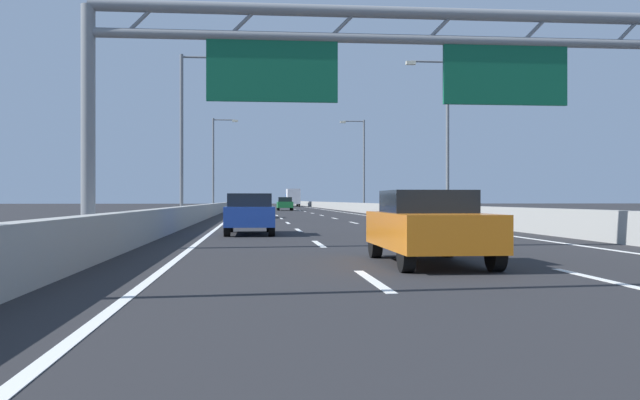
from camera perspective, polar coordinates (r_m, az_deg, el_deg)
The scene contains 49 objects.
ground_plane at distance 98.23m, azimuth -3.32°, elevation -0.71°, with size 260.00×260.00×0.00m, color #262628.
lane_dash_left_1 at distance 10.89m, azimuth 4.36°, elevation -6.59°, with size 0.16×3.00×0.01m, color white.
lane_dash_left_2 at distance 19.78m, azimuth -0.09°, elevation -3.61°, with size 0.16×3.00×0.01m, color white.
lane_dash_left_3 at distance 28.74m, azimuth -1.77°, elevation -2.48°, with size 0.16×3.00×0.01m, color white.
lane_dash_left_4 at distance 37.72m, azimuth -2.64°, elevation -1.88°, with size 0.16×3.00×0.01m, color white.
lane_dash_left_5 at distance 46.71m, azimuth -3.18°, elevation -1.52°, with size 0.16×3.00×0.01m, color white.
lane_dash_left_6 at distance 55.70m, azimuth -3.55°, elevation -1.27°, with size 0.16×3.00×0.01m, color white.
lane_dash_left_7 at distance 64.70m, azimuth -3.81°, elevation -1.09°, with size 0.16×3.00×0.01m, color white.
lane_dash_left_8 at distance 73.69m, azimuth -4.01°, elevation -0.95°, with size 0.16×3.00×0.01m, color white.
lane_dash_left_9 at distance 82.69m, azimuth -4.17°, elevation -0.85°, with size 0.16×3.00×0.01m, color white.
lane_dash_left_10 at distance 91.68m, azimuth -4.29°, elevation -0.76°, with size 0.16×3.00×0.01m, color white.
lane_dash_left_11 at distance 100.68m, azimuth -4.39°, elevation -0.69°, with size 0.16×3.00×0.01m, color white.
lane_dash_left_12 at distance 109.68m, azimuth -4.48°, elevation -0.63°, with size 0.16×3.00×0.01m, color white.
lane_dash_left_13 at distance 118.68m, azimuth -4.55°, elevation -0.58°, with size 0.16×3.00×0.01m, color white.
lane_dash_left_14 at distance 127.68m, azimuth -4.62°, elevation -0.54°, with size 0.16×3.00×0.01m, color white.
lane_dash_left_15 at distance 136.68m, azimuth -4.67°, elevation -0.50°, with size 0.16×3.00×0.01m, color white.
lane_dash_left_16 at distance 145.67m, azimuth -4.72°, elevation -0.47°, with size 0.16×3.00×0.01m, color white.
lane_dash_left_17 at distance 154.67m, azimuth -4.76°, elevation -0.44°, with size 0.16×3.00×0.01m, color white.
lane_dash_right_1 at distance 12.03m, azimuth 21.60°, elevation -5.96°, with size 0.16×3.00×0.01m, color white.
lane_dash_right_2 at distance 20.44m, azimuth 10.03°, elevation -3.50°, with size 0.16×3.00×0.01m, color white.
lane_dash_right_3 at distance 29.20m, azimuth 5.31°, elevation -2.44°, with size 0.16×3.00×0.01m, color white.
lane_dash_right_4 at distance 38.07m, azimuth 2.78°, elevation -1.87°, with size 0.16×3.00×0.01m, color white.
lane_dash_right_5 at distance 46.99m, azimuth 1.21°, elevation -1.51°, with size 0.16×3.00×0.01m, color white.
lane_dash_right_6 at distance 55.94m, azimuth 0.14°, elevation -1.26°, with size 0.16×3.00×0.01m, color white.
lane_dash_right_7 at distance 64.90m, azimuth -0.63°, elevation -1.08°, with size 0.16×3.00×0.01m, color white.
lane_dash_right_8 at distance 73.87m, azimuth -1.22°, elevation -0.95°, with size 0.16×3.00×0.01m, color white.
lane_dash_right_9 at distance 82.85m, azimuth -1.68°, elevation -0.84°, with size 0.16×3.00×0.01m, color white.
lane_dash_right_10 at distance 91.83m, azimuth -2.04°, elevation -0.76°, with size 0.16×3.00×0.01m, color white.
lane_dash_right_11 at distance 100.81m, azimuth -2.35°, elevation -0.69°, with size 0.16×3.00×0.01m, color white.
lane_dash_right_12 at distance 109.80m, azimuth -2.60°, elevation -0.63°, with size 0.16×3.00×0.01m, color white.
lane_dash_right_13 at distance 118.79m, azimuth -2.82°, elevation -0.58°, with size 0.16×3.00×0.01m, color white.
lane_dash_right_14 at distance 127.78m, azimuth -3.00°, elevation -0.54°, with size 0.16×3.00×0.01m, color white.
lane_dash_right_15 at distance 136.77m, azimuth -3.16°, elevation -0.50°, with size 0.16×3.00×0.01m, color white.
lane_dash_right_16 at distance 145.76m, azimuth -3.30°, elevation -0.47°, with size 0.16×3.00×0.01m, color white.
lane_dash_right_17 at distance 154.76m, azimuth -3.43°, elevation -0.44°, with size 0.16×3.00×0.01m, color white.
edge_line_left at distance 86.18m, azimuth -6.51°, elevation -0.81°, with size 0.16×176.00×0.01m, color white.
edge_line_right at distance 86.62m, azimuth 0.45°, elevation -0.81°, with size 0.16×176.00×0.01m, color white.
barrier_left at distance 108.21m, azimuth -7.17°, elevation -0.39°, with size 0.45×220.00×0.95m.
barrier_right at distance 108.67m, azimuth 0.12°, elevation -0.39°, with size 0.45×220.00×0.95m.
sign_gantry at distance 18.83m, azimuth 5.89°, elevation 10.87°, with size 15.99×0.36×6.36m.
streetlamp_left_mid at distance 40.44m, azimuth -10.90°, elevation 5.89°, with size 2.58×0.28×9.50m.
streetlamp_right_mid at distance 41.77m, azimuth 10.06°, elevation 5.71°, with size 2.58×0.28×9.50m.
streetlamp_left_far at distance 71.42m, azimuth -8.52°, elevation 3.34°, with size 2.58×0.28×9.50m.
streetlamp_right_far at distance 72.18m, azimuth 3.42°, elevation 3.31°, with size 2.58×0.28×9.50m.
orange_car at distance 13.89m, azimuth 8.86°, elevation -2.09°, with size 1.82×4.18×1.45m.
blue_car at distance 25.55m, azimuth -5.76°, elevation -1.08°, with size 1.74×4.43×1.48m.
white_car at distance 48.78m, azimuth -5.62°, elevation -0.60°, with size 1.73×4.30×1.41m.
green_car at distance 81.75m, azimuth -2.89°, elevation -0.31°, with size 1.77×4.19×1.56m.
box_truck at distance 128.02m, azimuth -2.23°, elevation 0.24°, with size 2.32×8.17×3.23m.
Camera 1 is at (-3.64, 1.84, 1.26)m, focal length 39.22 mm.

